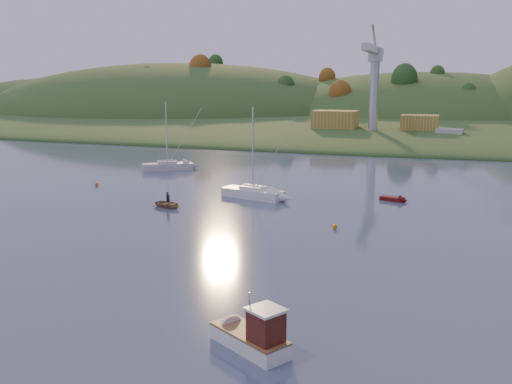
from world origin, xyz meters
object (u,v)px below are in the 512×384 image
(sailboat_far, at_px, (253,192))
(red_tender, at_px, (397,199))
(grey_dinghy, at_px, (186,166))
(fishing_boat, at_px, (245,332))
(sailboat_near, at_px, (168,166))
(canoe, at_px, (168,204))

(sailboat_far, xyz_separation_m, red_tender, (17.84, 3.79, -0.50))
(red_tender, distance_m, grey_dinghy, 40.74)
(fishing_boat, bearing_deg, grey_dinghy, -30.01)
(sailboat_far, bearing_deg, red_tender, 26.96)
(sailboat_far, height_order, red_tender, sailboat_far)
(sailboat_near, distance_m, sailboat_far, 27.57)
(sailboat_near, relative_size, canoe, 3.01)
(red_tender, bearing_deg, sailboat_far, -148.59)
(sailboat_near, relative_size, sailboat_far, 0.99)
(canoe, distance_m, grey_dinghy, 31.09)
(red_tender, bearing_deg, sailboat_near, -179.99)
(red_tender, xyz_separation_m, grey_dinghy, (-37.15, 16.73, 0.01))
(fishing_boat, relative_size, sailboat_far, 0.52)
(canoe, bearing_deg, fishing_boat, -125.20)
(red_tender, relative_size, grey_dinghy, 1.07)
(fishing_boat, bearing_deg, sailboat_far, -40.08)
(fishing_boat, bearing_deg, sailboat_near, -27.33)
(red_tender, bearing_deg, canoe, -135.23)
(canoe, bearing_deg, grey_dinghy, 42.58)
(sailboat_near, xyz_separation_m, grey_dinghy, (1.94, 2.95, -0.48))
(fishing_boat, height_order, sailboat_far, sailboat_far)
(canoe, bearing_deg, sailboat_near, 48.28)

